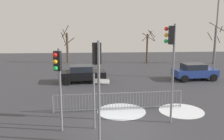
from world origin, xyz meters
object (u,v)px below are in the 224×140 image
at_px(street_lamp, 217,27).
at_px(car_black_far, 83,74).
at_px(traffic_light_rear_right, 171,52).
at_px(direction_sign_post, 95,98).
at_px(car_blue_mid, 195,71).
at_px(bare_tree_left, 148,46).
at_px(traffic_light_foreground_right, 58,72).
at_px(bare_tree_right, 215,44).
at_px(traffic_light_foreground_left, 97,69).
at_px(bare_tree_centre, 67,46).

bearing_deg(street_lamp, car_black_far, -176.07).
height_order(traffic_light_rear_right, direction_sign_post, traffic_light_rear_right).
relative_size(traffic_light_rear_right, street_lamp, 0.66).
xyz_separation_m(car_blue_mid, bare_tree_left, (-2.41, 9.19, 1.36)).
relative_size(car_black_far, bare_tree_left, 0.95).
xyz_separation_m(traffic_light_foreground_right, car_blue_mid, (10.51, 10.19, -2.16)).
bearing_deg(bare_tree_left, street_lamp, -63.46).
height_order(car_blue_mid, bare_tree_right, bare_tree_right).
relative_size(traffic_light_foreground_right, car_blue_mid, 1.01).
bearing_deg(car_blue_mid, traffic_light_rear_right, -124.56).
distance_m(car_blue_mid, street_lamp, 4.34).
height_order(traffic_light_foreground_right, car_blue_mid, traffic_light_foreground_right).
distance_m(direction_sign_post, car_blue_mid, 13.29).
distance_m(traffic_light_foreground_right, street_lamp, 16.48).
relative_size(traffic_light_rear_right, bare_tree_right, 1.01).
xyz_separation_m(traffic_light_rear_right, car_black_far, (-4.87, 9.06, -2.95)).
relative_size(traffic_light_foreground_left, bare_tree_left, 1.07).
height_order(traffic_light_rear_right, bare_tree_left, traffic_light_rear_right).
bearing_deg(bare_tree_right, direction_sign_post, -128.68).
xyz_separation_m(direction_sign_post, bare_tree_left, (6.42, 19.09, 0.57)).
bearing_deg(traffic_light_rear_right, traffic_light_foreground_right, 100.42).
height_order(traffic_light_rear_right, car_black_far, traffic_light_rear_right).
xyz_separation_m(bare_tree_left, bare_tree_right, (8.00, -1.08, 0.35)).
distance_m(traffic_light_rear_right, car_blue_mid, 11.07).
bearing_deg(direction_sign_post, bare_tree_left, 82.04).
bearing_deg(direction_sign_post, traffic_light_foreground_right, -159.67).
distance_m(direction_sign_post, bare_tree_centre, 20.20).
bearing_deg(traffic_light_foreground_left, street_lamp, 23.55).
bearing_deg(traffic_light_rear_right, street_lamp, -33.26).
xyz_separation_m(direction_sign_post, bare_tree_right, (14.42, 18.02, 0.92)).
relative_size(traffic_light_foreground_left, street_lamp, 0.58).
bearing_deg(car_black_far, traffic_light_rear_right, -66.37).
relative_size(direction_sign_post, bare_tree_left, 0.66).
relative_size(traffic_light_rear_right, car_black_far, 1.30).
xyz_separation_m(car_black_far, street_lamp, (11.88, 0.82, 3.85)).
bearing_deg(bare_tree_centre, car_blue_mid, -38.98).
bearing_deg(traffic_light_foreground_left, bare_tree_left, 48.66).
bearing_deg(bare_tree_centre, traffic_light_foreground_right, -84.82).
bearing_deg(street_lamp, bare_tree_right, 64.45).
bearing_deg(direction_sign_post, street_lamp, 54.56).
bearing_deg(bare_tree_right, bare_tree_centre, 174.05).
distance_m(traffic_light_rear_right, bare_tree_right, 20.54).
xyz_separation_m(street_lamp, bare_tree_centre, (-14.28, 9.51, -2.51)).
bearing_deg(traffic_light_foreground_right, car_blue_mid, -120.26).
height_order(traffic_light_foreground_right, street_lamp, street_lamp).
height_order(traffic_light_foreground_right, traffic_light_foreground_left, traffic_light_foreground_left).
distance_m(traffic_light_rear_right, bare_tree_left, 18.84).
bearing_deg(traffic_light_foreground_left, bare_tree_right, 29.36).
relative_size(traffic_light_rear_right, direction_sign_post, 1.84).
bearing_deg(direction_sign_post, traffic_light_rear_right, 18.31).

